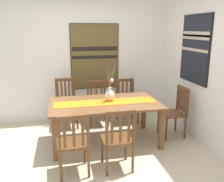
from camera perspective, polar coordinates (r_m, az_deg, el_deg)
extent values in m
cube|color=beige|center=(3.90, -3.01, -15.60)|extent=(6.40, 6.40, 0.03)
cube|color=silver|center=(5.25, -6.46, 8.00)|extent=(6.40, 0.12, 2.70)
cube|color=silver|center=(4.13, 23.23, 5.15)|extent=(0.12, 6.40, 2.70)
cube|color=brown|center=(4.11, -1.59, -2.92)|extent=(1.85, 1.05, 0.03)
cube|color=brown|center=(3.77, -13.24, -10.91)|extent=(0.08, 0.08, 0.69)
cube|color=brown|center=(4.07, 11.54, -8.82)|extent=(0.08, 0.08, 0.69)
cube|color=brown|center=(4.59, -13.08, -6.18)|extent=(0.08, 0.08, 0.69)
cube|color=brown|center=(4.84, 7.37, -4.81)|extent=(0.08, 0.08, 0.69)
cube|color=orange|center=(4.11, -1.59, -2.65)|extent=(1.70, 0.36, 0.01)
ellipsoid|color=silver|center=(4.15, -0.53, -1.09)|extent=(0.17, 0.15, 0.20)
cylinder|color=silver|center=(4.12, -0.53, 0.50)|extent=(0.06, 0.06, 0.06)
cylinder|color=brown|center=(4.14, 0.22, 3.93)|extent=(0.14, 0.13, 0.42)
cylinder|color=brown|center=(4.04, -0.16, 2.82)|extent=(0.04, 0.10, 0.30)
cylinder|color=brown|center=(4.10, -0.90, 3.30)|extent=(0.05, 0.07, 0.34)
cylinder|color=brown|center=(4.02, -0.40, 2.67)|extent=(0.02, 0.14, 0.29)
cylinder|color=brown|center=(4.14, -0.04, 3.21)|extent=(0.10, 0.12, 0.32)
cylinder|color=brown|center=(4.04, -0.61, 3.85)|extent=(0.03, 0.05, 0.44)
cylinder|color=brown|center=(4.06, -1.09, 3.62)|extent=(0.09, 0.02, 0.40)
sphere|color=silver|center=(4.05, -0.05, 2.52)|extent=(0.07, 0.07, 0.07)
cube|color=brown|center=(5.12, 3.62, -2.53)|extent=(0.44, 0.44, 0.03)
cylinder|color=brown|center=(5.09, 6.14, -5.38)|extent=(0.04, 0.04, 0.43)
cylinder|color=brown|center=(4.98, 2.24, -5.76)|extent=(0.04, 0.04, 0.43)
cylinder|color=brown|center=(5.41, 4.80, -4.13)|extent=(0.04, 0.04, 0.43)
cylinder|color=brown|center=(5.31, 1.12, -4.46)|extent=(0.04, 0.04, 0.43)
cube|color=brown|center=(5.29, 4.87, 0.64)|extent=(0.04, 0.04, 0.45)
cube|color=brown|center=(5.18, 1.11, 0.41)|extent=(0.04, 0.04, 0.45)
cube|color=brown|center=(5.19, 3.04, 2.60)|extent=(0.38, 0.05, 0.06)
cube|color=brown|center=(5.28, 4.43, 0.46)|extent=(0.04, 0.02, 0.36)
cube|color=brown|center=(5.25, 3.48, 0.40)|extent=(0.04, 0.02, 0.36)
cube|color=brown|center=(5.22, 2.53, 0.34)|extent=(0.04, 0.02, 0.36)
cube|color=brown|center=(5.20, 1.57, 0.27)|extent=(0.04, 0.02, 0.36)
cube|color=brown|center=(3.46, 1.19, -11.22)|extent=(0.42, 0.42, 0.03)
cylinder|color=brown|center=(3.68, -2.29, -13.44)|extent=(0.04, 0.04, 0.43)
cylinder|color=brown|center=(3.75, 3.27, -12.89)|extent=(0.04, 0.04, 0.43)
cylinder|color=brown|center=(3.37, -1.20, -16.25)|extent=(0.04, 0.04, 0.43)
cylinder|color=brown|center=(3.45, 4.90, -15.56)|extent=(0.04, 0.04, 0.43)
cube|color=brown|center=(3.15, -1.21, -8.96)|extent=(0.04, 0.04, 0.47)
cube|color=brown|center=(3.23, 5.14, -8.40)|extent=(0.04, 0.04, 0.47)
cube|color=brown|center=(3.11, 2.04, -5.25)|extent=(0.38, 0.03, 0.06)
cube|color=brown|center=(3.17, -0.02, -9.11)|extent=(0.04, 0.02, 0.38)
cube|color=brown|center=(3.19, 2.00, -8.94)|extent=(0.04, 0.02, 0.38)
cube|color=brown|center=(3.22, 3.99, -8.75)|extent=(0.04, 0.02, 0.38)
cube|color=brown|center=(3.39, -9.17, -11.97)|extent=(0.44, 0.44, 0.03)
cylinder|color=brown|center=(3.64, -12.23, -14.13)|extent=(0.04, 0.04, 0.43)
cylinder|color=brown|center=(3.67, -6.44, -13.65)|extent=(0.04, 0.04, 0.43)
cylinder|color=brown|center=(3.33, -11.89, -17.05)|extent=(0.04, 0.04, 0.43)
cylinder|color=brown|center=(3.36, -5.49, -16.49)|extent=(0.04, 0.04, 0.43)
cube|color=brown|center=(3.11, -12.32, -9.86)|extent=(0.04, 0.04, 0.45)
cube|color=brown|center=(3.14, -5.66, -9.34)|extent=(0.04, 0.04, 0.45)
cube|color=brown|center=(3.04, -9.12, -6.28)|extent=(0.38, 0.05, 0.06)
cube|color=brown|center=(3.11, -11.08, -10.03)|extent=(0.04, 0.02, 0.36)
cube|color=brown|center=(3.12, -8.96, -9.87)|extent=(0.04, 0.02, 0.36)
cube|color=brown|center=(3.13, -6.86, -9.69)|extent=(0.04, 0.02, 0.36)
cube|color=brown|center=(4.99, -3.30, -3.00)|extent=(0.43, 0.43, 0.03)
cylinder|color=brown|center=(4.93, -0.83, -5.98)|extent=(0.04, 0.04, 0.43)
cylinder|color=brown|center=(4.87, -5.01, -6.29)|extent=(0.04, 0.04, 0.43)
cylinder|color=brown|center=(5.26, -1.65, -4.64)|extent=(0.04, 0.04, 0.43)
cylinder|color=brown|center=(5.21, -5.55, -4.91)|extent=(0.04, 0.04, 0.43)
cube|color=brown|center=(5.14, -1.71, 0.20)|extent=(0.04, 0.04, 0.44)
cube|color=brown|center=(5.08, -5.69, -0.02)|extent=(0.04, 0.04, 0.44)
cube|color=brown|center=(5.06, -3.72, 2.15)|extent=(0.38, 0.04, 0.06)
cube|color=brown|center=(5.13, -2.43, 0.00)|extent=(0.04, 0.02, 0.35)
cube|color=brown|center=(5.11, -3.69, -0.07)|extent=(0.04, 0.02, 0.35)
cube|color=brown|center=(5.09, -4.95, -0.14)|extent=(0.04, 0.02, 0.35)
cube|color=brown|center=(4.56, 13.89, -5.14)|extent=(0.42, 0.42, 0.03)
cylinder|color=brown|center=(4.41, 12.62, -8.87)|extent=(0.04, 0.04, 0.43)
cylinder|color=brown|center=(4.71, 10.77, -7.22)|extent=(0.04, 0.04, 0.43)
cylinder|color=brown|center=(4.57, 16.76, -8.31)|extent=(0.04, 0.04, 0.43)
cylinder|color=brown|center=(4.86, 14.70, -6.76)|extent=(0.04, 0.04, 0.43)
cube|color=brown|center=(4.42, 17.32, -2.61)|extent=(0.04, 0.04, 0.47)
cube|color=brown|center=(4.72, 15.18, -1.37)|extent=(0.04, 0.04, 0.47)
cube|color=brown|center=(4.52, 16.40, 0.55)|extent=(0.04, 0.38, 0.06)
cube|color=brown|center=(4.45, 17.13, -2.69)|extent=(0.02, 0.04, 0.38)
cube|color=brown|center=(4.51, 16.66, -2.42)|extent=(0.02, 0.04, 0.38)
cube|color=brown|center=(4.57, 16.20, -2.15)|extent=(0.02, 0.04, 0.38)
cube|color=brown|center=(4.64, 15.76, -1.89)|extent=(0.02, 0.04, 0.38)
cube|color=brown|center=(4.70, 15.32, -1.64)|extent=(0.02, 0.04, 0.38)
cube|color=brown|center=(4.93, -10.56, -3.47)|extent=(0.44, 0.44, 0.03)
cylinder|color=brown|center=(4.85, -8.12, -6.49)|extent=(0.04, 0.04, 0.43)
cylinder|color=brown|center=(4.82, -12.40, -6.80)|extent=(0.04, 0.04, 0.43)
cylinder|color=brown|center=(5.18, -8.61, -5.10)|extent=(0.04, 0.04, 0.43)
cylinder|color=brown|center=(5.16, -12.60, -5.38)|extent=(0.04, 0.04, 0.43)
cube|color=brown|center=(5.05, -8.84, 0.24)|extent=(0.04, 0.04, 0.52)
cube|color=brown|center=(5.03, -12.92, -0.02)|extent=(0.04, 0.04, 0.52)
cube|color=brown|center=(4.98, -11.00, 2.65)|extent=(0.38, 0.05, 0.06)
cube|color=brown|center=(5.05, -9.15, 0.06)|extent=(0.04, 0.02, 0.43)
cube|color=brown|center=(5.04, -10.01, 0.00)|extent=(0.04, 0.02, 0.43)
cube|color=brown|center=(5.04, -10.87, -0.05)|extent=(0.04, 0.02, 0.43)
cube|color=brown|center=(5.03, -11.73, -0.11)|extent=(0.04, 0.02, 0.43)
cube|color=brown|center=(5.03, -12.59, -0.16)|extent=(0.04, 0.02, 0.43)
cube|color=black|center=(5.21, -4.06, 8.01)|extent=(1.02, 0.04, 1.36)
cube|color=brown|center=(5.19, -4.02, 7.99)|extent=(0.99, 0.01, 1.33)
cube|color=black|center=(5.19, -4.01, 7.93)|extent=(0.96, 0.00, 0.07)
cube|color=black|center=(5.17, -4.05, 9.86)|extent=(0.96, 0.00, 0.09)
cube|color=black|center=(4.52, 18.97, 9.26)|extent=(0.04, 0.90, 1.17)
cube|color=black|center=(4.51, 18.72, 9.27)|extent=(0.01, 0.87, 1.14)
cube|color=#B2A893|center=(4.49, 18.94, 12.52)|extent=(0.00, 0.84, 0.09)
cube|color=#B2A893|center=(4.49, 18.88, 11.89)|extent=(0.00, 0.84, 0.08)
cube|color=#B2A893|center=(4.51, 18.66, 9.14)|extent=(0.00, 0.84, 0.05)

